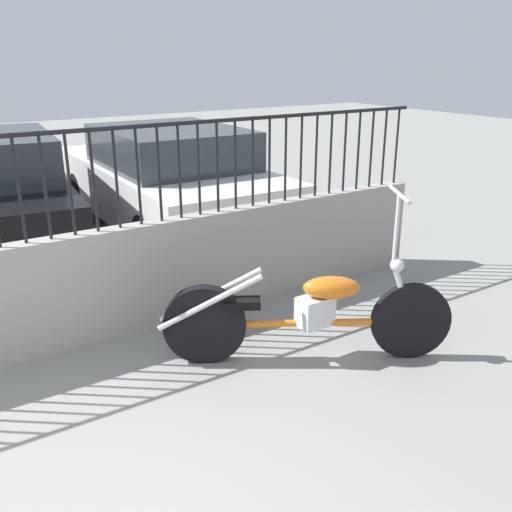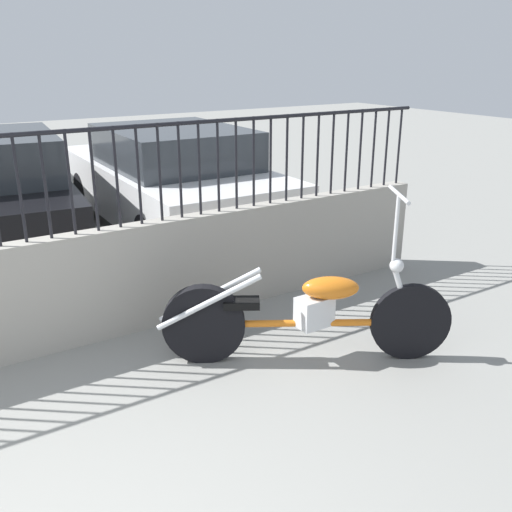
{
  "view_description": "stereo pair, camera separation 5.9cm",
  "coord_description": "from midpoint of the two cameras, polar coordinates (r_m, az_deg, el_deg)",
  "views": [
    {
      "loc": [
        0.16,
        -1.87,
        2.34
      ],
      "look_at": [
        2.65,
        1.97,
        0.7
      ],
      "focal_mm": 40.0,
      "sensor_mm": 36.0,
      "label": 1
    },
    {
      "loc": [
        0.21,
        -1.9,
        2.34
      ],
      "look_at": [
        2.65,
        1.97,
        0.7
      ],
      "focal_mm": 40.0,
      "sensor_mm": 36.0,
      "label": 2
    }
  ],
  "objects": [
    {
      "name": "car_white",
      "position": [
        7.94,
        -8.35,
        7.65
      ],
      "size": [
        1.91,
        4.43,
        1.42
      ],
      "rotation": [
        0.0,
        0.0,
        1.55
      ],
      "color": "black",
      "rests_on": "ground_plane"
    },
    {
      "name": "motorcycle_orange",
      "position": [
        4.51,
        4.16,
        -5.79
      ],
      "size": [
        2.06,
        1.29,
        1.38
      ],
      "rotation": [
        0.0,
        0.0,
        -0.54
      ],
      "color": "black",
      "rests_on": "ground_plane"
    }
  ]
}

